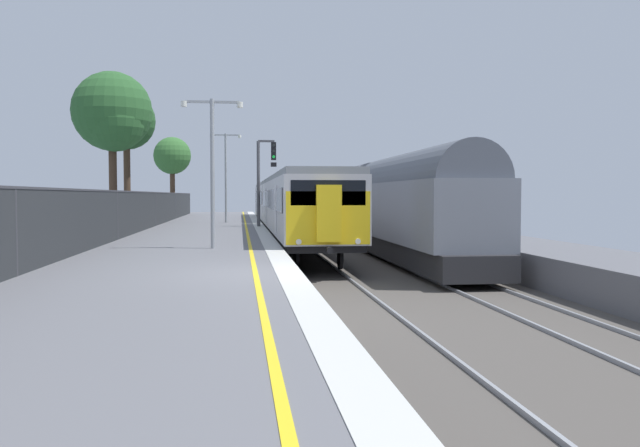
% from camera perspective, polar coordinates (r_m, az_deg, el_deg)
% --- Properties ---
extents(ground, '(17.40, 110.00, 1.21)m').
position_cam_1_polar(ground, '(15.22, 5.77, -6.42)').
color(ground, slate).
extents(commuter_train_at_platform, '(2.83, 39.51, 3.81)m').
position_cam_1_polar(commuter_train_at_platform, '(40.17, -3.01, 1.78)').
color(commuter_train_at_platform, '#B7B7BC').
rests_on(commuter_train_at_platform, ground).
extents(freight_train_adjacent_track, '(2.60, 43.53, 4.35)m').
position_cam_1_polar(freight_train_adjacent_track, '(40.07, 2.77, 1.93)').
color(freight_train_adjacent_track, '#232326').
rests_on(freight_train_adjacent_track, ground).
extents(signal_gantry, '(1.10, 0.24, 4.82)m').
position_cam_1_polar(signal_gantry, '(36.80, -4.94, 4.44)').
color(signal_gantry, '#47474C').
rests_on(signal_gantry, ground).
extents(platform_lamp_mid, '(2.00, 0.20, 4.88)m').
position_cam_1_polar(platform_lamp_mid, '(21.79, -9.33, 5.56)').
color(platform_lamp_mid, '#93999E').
rests_on(platform_lamp_mid, ground).
extents(platform_lamp_far, '(2.00, 0.20, 5.69)m').
position_cam_1_polar(platform_lamp_far, '(42.57, -8.19, 4.61)').
color(platform_lamp_far, '#93999E').
rests_on(platform_lamp_far, ground).
extents(platform_back_fence, '(0.07, 99.00, 1.94)m').
position_cam_1_polar(platform_back_fence, '(15.44, -24.94, -0.47)').
color(platform_back_fence, '#282B2D').
rests_on(platform_back_fence, ground).
extents(background_tree_left, '(2.97, 2.97, 6.41)m').
position_cam_1_polar(background_tree_left, '(53.95, -12.66, 5.63)').
color(background_tree_left, '#473323').
rests_on(background_tree_left, ground).
extents(background_tree_centre, '(3.43, 3.43, 7.91)m').
position_cam_1_polar(background_tree_centre, '(41.23, -16.46, 8.39)').
color(background_tree_centre, '#473323').
rests_on(background_tree_centre, ground).
extents(background_tree_right, '(4.19, 4.19, 8.29)m').
position_cam_1_polar(background_tree_right, '(36.76, -17.55, 8.99)').
color(background_tree_right, '#473323').
rests_on(background_tree_right, ground).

